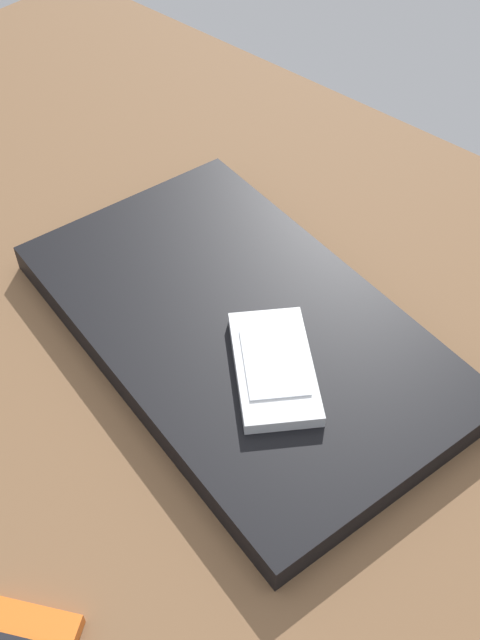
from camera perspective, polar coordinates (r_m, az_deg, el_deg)
The scene contains 3 objects.
desk_surface at distance 58.30cm, azimuth -4.43°, elevation -5.14°, with size 120.00×80.00×3.00cm, color brown.
laptop_closed at distance 58.52cm, azimuth 0.00°, elevation -0.55°, with size 35.41×21.08×2.34cm, color black.
cell_phone_on_laptop at distance 53.85cm, azimuth 2.59°, elevation -3.56°, with size 11.35×10.92×1.14cm.
Camera 1 is at (-26.76, 23.05, 47.87)cm, focal length 42.21 mm.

